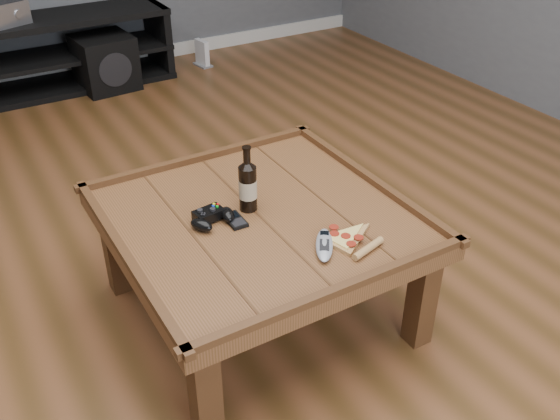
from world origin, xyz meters
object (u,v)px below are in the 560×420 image
coffee_table (259,229)px  game_console (202,54)px  remote_control (324,245)px  beer_bottle (248,185)px  game_controller (212,217)px  smartphone (235,220)px  subwoofer (105,62)px  media_console (67,52)px  pizza_slice (349,240)px

coffee_table → game_console: coffee_table is taller
remote_control → beer_bottle: bearing=140.8°
game_controller → remote_control: size_ratio=0.97×
beer_bottle → smartphone: (-0.08, -0.05, -0.09)m
coffee_table → game_controller: 0.19m
game_controller → subwoofer: bearing=73.9°
beer_bottle → subwoofer: beer_bottle is taller
coffee_table → smartphone: size_ratio=9.85×
coffee_table → beer_bottle: beer_bottle is taller
media_console → game_console: media_console is taller
game_console → subwoofer: bearing=176.4°
coffee_table → subwoofer: bearing=85.3°
game_controller → pizza_slice: bearing=-52.1°
beer_bottle → remote_control: beer_bottle is taller
game_console → coffee_table: bearing=-118.9°
game_console → remote_control: bearing=-115.6°
media_console → beer_bottle: 2.71m
remote_control → pizza_slice: bearing=26.2°
game_controller → pizza_slice: 0.47m
media_console → subwoofer: bearing=-35.5°
remote_control → game_console: remote_control is taller
beer_bottle → game_controller: beer_bottle is taller
coffee_table → game_controller: bearing=165.7°
pizza_slice → remote_control: size_ratio=1.51×
beer_bottle → remote_control: (0.10, -0.34, -0.09)m
beer_bottle → game_console: 2.83m
coffee_table → subwoofer: (0.21, 2.60, -0.21)m
pizza_slice → beer_bottle: bearing=103.0°
game_controller → game_console: bearing=58.9°
coffee_table → game_console: size_ratio=5.23×
media_console → game_controller: same height
pizza_slice → subwoofer: size_ratio=0.71×
media_console → subwoofer: (0.21, -0.15, -0.06)m
pizza_slice → game_console: (0.80, 2.96, -0.37)m
media_console → smartphone: size_ratio=13.38×
pizza_slice → subwoofer: 2.90m
subwoofer → coffee_table: bearing=-99.3°
game_console → smartphone: bearing=-120.6°
beer_bottle → subwoofer: size_ratio=0.62×
coffee_table → media_console: media_console is taller
smartphone → remote_control: (0.18, -0.29, 0.01)m
pizza_slice → coffee_table: bearing=106.0°
game_controller → subwoofer: (0.37, 2.56, -0.29)m
media_console → game_console: bearing=-4.8°
remote_control → subwoofer: (0.12, 2.88, -0.28)m
coffee_table → smartphone: (-0.09, 0.01, 0.07)m
media_console → remote_control: 3.04m
coffee_table → media_console: 2.75m
smartphone → subwoofer: bearing=84.2°
pizza_slice → game_console: size_ratio=1.42×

